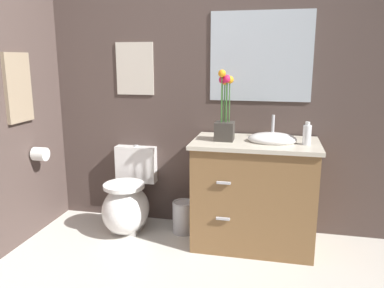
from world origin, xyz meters
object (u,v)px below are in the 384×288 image
(hanging_towel, at_px, (18,88))
(toilet_paper_roll, at_px, (40,154))
(toilet, at_px, (128,203))
(vanity_cabinet, at_px, (254,192))
(flower_vase, at_px, (225,116))
(wall_poster, at_px, (135,69))
(wall_mirror, at_px, (261,57))
(trash_bin, at_px, (183,217))
(soap_bottle, at_px, (307,134))

(hanging_towel, height_order, toilet_paper_roll, hanging_towel)
(toilet, relative_size, vanity_cabinet, 0.68)
(flower_vase, xyz_separation_m, wall_poster, (-0.82, 0.32, 0.34))
(wall_mirror, height_order, hanging_towel, wall_mirror)
(trash_bin, height_order, wall_mirror, wall_mirror)
(soap_bottle, bearing_deg, wall_poster, 166.54)
(soap_bottle, height_order, wall_poster, wall_poster)
(flower_vase, distance_m, wall_mirror, 0.59)
(toilet, height_order, flower_vase, flower_vase)
(toilet, bearing_deg, wall_poster, 90.00)
(hanging_towel, xyz_separation_m, toilet_paper_roll, (0.06, 0.12, -0.54))
(soap_bottle, bearing_deg, toilet, 177.12)
(flower_vase, distance_m, hanging_towel, 1.57)
(vanity_cabinet, xyz_separation_m, toilet_paper_roll, (-1.72, -0.17, 0.25))
(hanging_towel, bearing_deg, flower_vase, 9.82)
(hanging_towel, bearing_deg, wall_mirror, 18.18)
(wall_poster, xyz_separation_m, toilet_paper_roll, (-0.66, -0.46, -0.67))
(wall_mirror, xyz_separation_m, toilet_paper_roll, (-1.71, -0.46, -0.77))
(wall_poster, bearing_deg, hanging_towel, -140.90)
(trash_bin, xyz_separation_m, hanging_towel, (-1.19, -0.36, 1.08))
(vanity_cabinet, distance_m, hanging_towel, 1.96)
(vanity_cabinet, height_order, soap_bottle, vanity_cabinet)
(flower_vase, relative_size, toilet_paper_roll, 4.80)
(flower_vase, xyz_separation_m, wall_mirror, (0.23, 0.32, 0.44))
(hanging_towel, bearing_deg, vanity_cabinet, 9.19)
(trash_bin, distance_m, wall_poster, 1.32)
(soap_bottle, relative_size, toilet_paper_roll, 1.51)
(vanity_cabinet, distance_m, flower_vase, 0.63)
(trash_bin, xyz_separation_m, wall_poster, (-0.47, 0.22, 1.21))
(hanging_towel, bearing_deg, trash_bin, 16.98)
(flower_vase, height_order, hanging_towel, hanging_towel)
(flower_vase, height_order, wall_mirror, wall_mirror)
(wall_mirror, bearing_deg, wall_poster, 180.00)
(trash_bin, distance_m, toilet_paper_roll, 1.28)
(toilet, height_order, wall_mirror, wall_mirror)
(soap_bottle, bearing_deg, toilet_paper_roll, -176.55)
(vanity_cabinet, bearing_deg, flower_vase, -174.90)
(vanity_cabinet, xyz_separation_m, wall_poster, (-1.06, 0.29, 0.92))
(toilet, distance_m, vanity_cabinet, 1.07)
(soap_bottle, distance_m, toilet_paper_roll, 2.09)
(vanity_cabinet, bearing_deg, soap_bottle, -7.11)
(soap_bottle, bearing_deg, flower_vase, 177.71)
(flower_vase, distance_m, wall_poster, 0.94)
(toilet, distance_m, trash_bin, 0.49)
(soap_bottle, relative_size, wall_poster, 0.38)
(toilet, distance_m, toilet_paper_roll, 0.81)
(soap_bottle, distance_m, hanging_towel, 2.17)
(flower_vase, height_order, toilet_paper_roll, flower_vase)
(wall_mirror, bearing_deg, trash_bin, -159.40)
(flower_vase, bearing_deg, wall_poster, 158.97)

